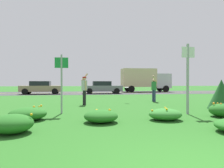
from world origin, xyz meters
TOP-DOWN VIEW (x-y plane):
  - ground_plane at (0.00, 12.07)m, footprint 120.00×120.00m
  - highway_strip at (0.00, 24.13)m, footprint 120.00×8.56m
  - highway_center_stripe at (0.00, 24.13)m, footprint 120.00×0.16m
  - daylily_clump_mid_center at (-1.07, 4.40)m, footprint 1.12×1.18m
  - daylily_clump_mid_left at (3.66, 4.78)m, footprint 1.03×1.04m
  - daylily_clump_front_center at (-3.55, 5.19)m, footprint 1.28×1.20m
  - daylily_clump_near_camera at (1.20, 4.47)m, footprint 1.16×1.03m
  - daylily_clump_front_left at (-3.50, 3.25)m, footprint 1.07×1.09m
  - sign_post_near_path at (-2.51, 6.63)m, footprint 0.56×0.10m
  - sign_post_by_roadside at (2.68, 5.65)m, footprint 0.56×0.10m
  - evergreen_shrub_side at (5.21, 6.99)m, footprint 1.32×1.32m
  - person_thrower_red_cap_gray_shirt at (-1.46, 10.01)m, footprint 0.44×0.55m
  - person_catcher_green_shirt at (3.31, 11.37)m, footprint 0.39×0.54m
  - frisbee_white at (1.28, 10.87)m, footprint 0.28×0.27m
  - car_tan_center_left at (-5.92, 22.20)m, footprint 4.50×2.00m
  - car_gray_center_right at (0.96, 22.20)m, footprint 4.50×2.00m
  - box_truck_silver at (7.35, 26.06)m, footprint 6.70×2.46m

SIDE VIEW (x-z plane):
  - ground_plane at x=0.00m, z-range 0.00..0.00m
  - highway_strip at x=0.00m, z-range 0.00..0.01m
  - highway_center_stripe at x=0.00m, z-range 0.01..0.01m
  - daylily_clump_near_camera at x=1.20m, z-range -0.02..0.43m
  - daylily_clump_mid_center at x=-1.07m, z-range -0.01..0.42m
  - daylily_clump_front_center at x=-3.55m, z-range -0.03..0.47m
  - daylily_clump_front_left at x=-3.50m, z-range -0.01..0.50m
  - daylily_clump_mid_left at x=3.66m, z-range -0.02..0.53m
  - evergreen_shrub_side at x=5.21m, z-range 0.00..1.47m
  - car_tan_center_left at x=-5.92m, z-range 0.01..1.46m
  - car_gray_center_right at x=0.96m, z-range 0.01..1.46m
  - person_catcher_green_shirt at x=3.31m, z-range 0.05..1.84m
  - frisbee_white at x=1.28m, z-range 0.96..1.02m
  - person_thrower_red_cap_gray_shirt at x=-1.46m, z-range 0.08..1.94m
  - sign_post_near_path at x=-2.51m, z-range 0.27..2.76m
  - sign_post_by_roadside at x=2.68m, z-range 0.29..3.21m
  - box_truck_silver at x=7.35m, z-range 0.20..3.40m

